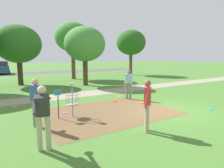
% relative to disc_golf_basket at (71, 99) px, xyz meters
% --- Properties ---
extents(ground_plane, '(160.00, 160.00, 0.00)m').
position_rel_disc_golf_basket_xyz_m(ground_plane, '(3.97, -1.32, -0.75)').
color(ground_plane, '#47752D').
extents(dirt_tee_pad, '(5.75, 4.19, 0.01)m').
position_rel_disc_golf_basket_xyz_m(dirt_tee_pad, '(1.64, -0.19, -0.75)').
color(dirt_tee_pad, brown).
rests_on(dirt_tee_pad, ground).
extents(disc_golf_basket, '(0.98, 0.58, 1.39)m').
position_rel_disc_golf_basket_xyz_m(disc_golf_basket, '(0.00, 0.00, 0.00)').
color(disc_golf_basket, '#9E9EA3').
rests_on(disc_golf_basket, ground).
extents(player_foreground_watching, '(0.73, 1.00, 1.71)m').
position_rel_disc_golf_basket_xyz_m(player_foreground_watching, '(-1.61, -2.30, 0.23)').
color(player_foreground_watching, tan).
rests_on(player_foreground_watching, ground).
extents(player_throwing, '(0.45, 0.49, 1.71)m').
position_rel_disc_golf_basket_xyz_m(player_throwing, '(-1.40, -0.44, 0.21)').
color(player_throwing, slate).
rests_on(player_throwing, ground).
extents(player_waiting_left, '(0.45, 0.46, 1.71)m').
position_rel_disc_golf_basket_xyz_m(player_waiting_left, '(1.54, -2.79, 0.21)').
color(player_waiting_left, tan).
rests_on(player_waiting_left, ground).
extents(player_waiting_right, '(0.45, 0.47, 1.71)m').
position_rel_disc_golf_basket_xyz_m(player_waiting_right, '(4.06, 1.50, 0.21)').
color(player_waiting_right, slate).
rests_on(player_waiting_right, ground).
extents(frisbee_near_basket, '(0.21, 0.21, 0.02)m').
position_rel_disc_golf_basket_xyz_m(frisbee_near_basket, '(-0.19, 2.69, -0.74)').
color(frisbee_near_basket, '#E53D99').
rests_on(frisbee_near_basket, ground).
extents(frisbee_by_tee, '(0.24, 0.24, 0.02)m').
position_rel_disc_golf_basket_xyz_m(frisbee_by_tee, '(-1.77, 3.02, -0.74)').
color(frisbee_by_tee, orange).
rests_on(frisbee_by_tee, ground).
extents(frisbee_mid_grass, '(0.25, 0.25, 0.02)m').
position_rel_disc_golf_basket_xyz_m(frisbee_mid_grass, '(-0.04, 0.71, -0.74)').
color(frisbee_mid_grass, '#E53D99').
rests_on(frisbee_mid_grass, ground).
extents(frisbee_far_left, '(0.23, 0.23, 0.02)m').
position_rel_disc_golf_basket_xyz_m(frisbee_far_left, '(3.08, 1.38, -0.74)').
color(frisbee_far_left, red).
rests_on(frisbee_far_left, ground).
extents(frisbee_far_right, '(0.26, 0.26, 0.02)m').
position_rel_disc_golf_basket_xyz_m(frisbee_far_right, '(4.01, 2.41, -0.74)').
color(frisbee_far_right, gold).
rests_on(frisbee_far_right, ground).
extents(frisbee_scattered_a, '(0.24, 0.24, 0.02)m').
position_rel_disc_golf_basket_xyz_m(frisbee_scattered_a, '(5.92, -2.40, -0.74)').
color(frisbee_scattered_a, '#1E93DB').
rests_on(frisbee_scattered_a, ground).
extents(tree_near_right, '(3.94, 3.94, 6.04)m').
position_rel_disc_golf_basket_xyz_m(tree_near_right, '(13.73, 13.71, 3.58)').
color(tree_near_right, brown).
rests_on(tree_near_right, ground).
extents(tree_mid_left, '(3.81, 3.81, 6.19)m').
position_rel_disc_golf_basket_xyz_m(tree_mid_left, '(5.25, 13.10, 3.78)').
color(tree_mid_left, brown).
rests_on(tree_mid_left, ground).
extents(tree_mid_right, '(3.79, 3.79, 5.15)m').
position_rel_disc_golf_basket_xyz_m(tree_mid_right, '(-0.41, 11.09, 2.76)').
color(tree_mid_right, '#422D1E').
rests_on(tree_mid_right, ground).
extents(tree_far_center, '(3.46, 3.46, 4.99)m').
position_rel_disc_golf_basket_xyz_m(tree_far_center, '(4.31, 7.95, 2.74)').
color(tree_far_center, '#4C3823').
rests_on(tree_far_center, ground).
extents(parking_lot_strip, '(36.00, 6.00, 0.01)m').
position_rel_disc_golf_basket_xyz_m(parking_lot_strip, '(3.97, 24.31, -0.75)').
color(parking_lot_strip, '#4C4C51').
rests_on(parking_lot_strip, ground).
extents(parked_car_leftmost, '(2.21, 4.32, 1.84)m').
position_rel_disc_golf_basket_xyz_m(parked_car_leftmost, '(-1.07, 24.68, 0.17)').
color(parked_car_leftmost, '#2D4784').
rests_on(parked_car_leftmost, ground).
extents(gravel_path, '(40.00, 1.83, 0.00)m').
position_rel_disc_golf_basket_xyz_m(gravel_path, '(3.97, 4.36, -0.75)').
color(gravel_path, gray).
rests_on(gravel_path, ground).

